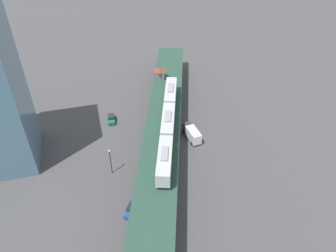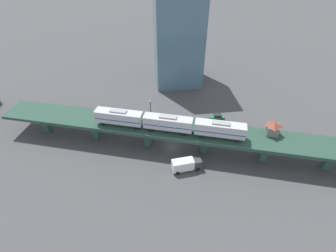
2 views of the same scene
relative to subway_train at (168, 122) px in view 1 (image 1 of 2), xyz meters
The scene contains 8 objects.
ground_plane 9.35m from the subway_train, 47.51° to the right, with size 400.00×400.00×0.00m, color #424244.
elevated_viaduct 3.85m from the subway_train, 52.12° to the right, with size 36.60×90.05×6.68m.
subway_train is the anchor object (origin of this frame).
signal_hut 25.51m from the subway_train, 99.55° to the right, with size 4.06×4.06×3.40m.
street_car_blue 21.32m from the subway_train, 53.16° to the left, with size 3.90×4.67×1.89m.
street_car_green 21.98m from the subway_train, 54.40° to the right, with size 2.24×4.54×1.89m.
delivery_truck 11.05m from the subway_train, 154.23° to the right, with size 3.05×7.41×3.20m.
street_lamp 15.55m from the subway_train, 13.85° to the left, with size 0.44×0.44×6.94m.
Camera 1 is at (14.58, 59.57, 54.49)m, focal length 35.00 mm.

